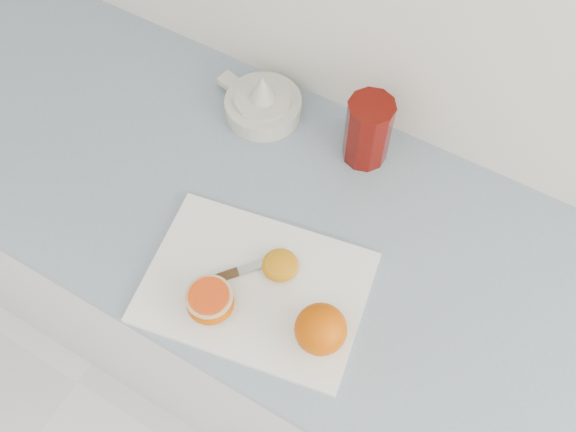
{
  "coord_description": "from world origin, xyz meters",
  "views": [
    {
      "loc": [
        0.4,
        1.16,
        1.93
      ],
      "look_at": [
        0.1,
        1.67,
        0.96
      ],
      "focal_mm": 40.0,
      "sensor_mm": 36.0,
      "label": 1
    }
  ],
  "objects_px": {
    "cutting_board": "(255,287)",
    "red_tumbler": "(368,133)",
    "half_orange": "(210,301)",
    "citrus_juicer": "(262,103)",
    "counter": "(275,303)"
  },
  "relations": [
    {
      "from": "counter",
      "to": "half_orange",
      "type": "xyz_separation_m",
      "value": [
        0.02,
        -0.23,
        0.48
      ]
    },
    {
      "from": "citrus_juicer",
      "to": "red_tumbler",
      "type": "relative_size",
      "value": 1.35
    },
    {
      "from": "half_orange",
      "to": "red_tumbler",
      "type": "distance_m",
      "value": 0.44
    },
    {
      "from": "counter",
      "to": "red_tumbler",
      "type": "height_order",
      "value": "red_tumbler"
    },
    {
      "from": "cutting_board",
      "to": "red_tumbler",
      "type": "bearing_deg",
      "value": 84.75
    },
    {
      "from": "cutting_board",
      "to": "red_tumbler",
      "type": "height_order",
      "value": "red_tumbler"
    },
    {
      "from": "half_orange",
      "to": "red_tumbler",
      "type": "relative_size",
      "value": 0.55
    },
    {
      "from": "counter",
      "to": "citrus_juicer",
      "type": "xyz_separation_m",
      "value": [
        -0.14,
        0.2,
        0.47
      ]
    },
    {
      "from": "half_orange",
      "to": "citrus_juicer",
      "type": "height_order",
      "value": "citrus_juicer"
    },
    {
      "from": "cutting_board",
      "to": "half_orange",
      "type": "distance_m",
      "value": 0.09
    },
    {
      "from": "counter",
      "to": "cutting_board",
      "type": "xyz_separation_m",
      "value": [
        0.06,
        -0.15,
        0.45
      ]
    },
    {
      "from": "cutting_board",
      "to": "counter",
      "type": "bearing_deg",
      "value": 111.45
    },
    {
      "from": "half_orange",
      "to": "citrus_juicer",
      "type": "distance_m",
      "value": 0.45
    },
    {
      "from": "red_tumbler",
      "to": "citrus_juicer",
      "type": "bearing_deg",
      "value": -177.81
    },
    {
      "from": "counter",
      "to": "half_orange",
      "type": "relative_size",
      "value": 31.12
    }
  ]
}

